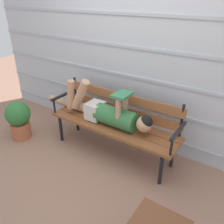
# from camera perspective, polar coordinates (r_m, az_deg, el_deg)

# --- Properties ---
(ground_plane) EXTENTS (12.00, 12.00, 0.00)m
(ground_plane) POSITION_cam_1_polar(r_m,az_deg,el_deg) (3.12, -1.55, -11.27)
(ground_plane) COLOR #936B56
(house_siding) EXTENTS (5.11, 0.08, 2.30)m
(house_siding) POSITION_cam_1_polar(r_m,az_deg,el_deg) (3.07, 5.18, 12.28)
(house_siding) COLOR #B2BCC6
(house_siding) RESTS_ON ground
(park_bench) EXTENTS (1.76, 0.47, 0.85)m
(park_bench) POSITION_cam_1_polar(r_m,az_deg,el_deg) (2.99, 0.73, -1.84)
(park_bench) COLOR brown
(park_bench) RESTS_ON ground
(reclining_person) EXTENTS (1.73, 0.25, 0.55)m
(reclining_person) POSITION_cam_1_polar(r_m,az_deg,el_deg) (2.93, -1.40, 0.00)
(reclining_person) COLOR #33703D
(potted_plant) EXTENTS (0.36, 0.36, 0.58)m
(potted_plant) POSITION_cam_1_polar(r_m,az_deg,el_deg) (3.62, -22.08, -1.52)
(potted_plant) COLOR #AD5B3D
(potted_plant) RESTS_ON ground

